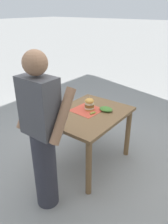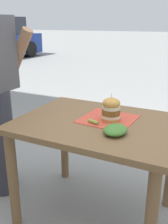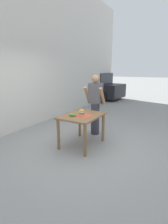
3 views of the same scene
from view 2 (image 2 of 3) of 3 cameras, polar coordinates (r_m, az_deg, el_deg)
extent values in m
plane|color=gray|center=(2.19, 2.52, -21.17)|extent=(80.00, 80.00, 0.00)
cube|color=brown|center=(1.80, 2.86, -2.57)|extent=(0.82, 1.07, 0.04)
cylinder|color=brown|center=(1.94, -15.21, -14.24)|extent=(0.07, 0.07, 0.73)
cylinder|color=brown|center=(2.44, -4.30, -6.41)|extent=(0.07, 0.07, 0.73)
cube|color=#D64C38|center=(1.83, 5.26, -1.49)|extent=(0.38, 0.38, 0.00)
cylinder|color=gold|center=(1.80, 5.85, -1.47)|extent=(0.12, 0.12, 0.02)
cylinder|color=beige|center=(1.79, 5.87, -0.87)|extent=(0.13, 0.13, 0.02)
cylinder|color=brown|center=(1.78, 5.91, 0.06)|extent=(0.12, 0.12, 0.04)
cylinder|color=beige|center=(1.77, 5.94, 1.00)|extent=(0.12, 0.12, 0.02)
ellipsoid|color=gold|center=(1.76, 5.97, 1.96)|extent=(0.12, 0.12, 0.07)
cylinder|color=#D1B77F|center=(1.75, 6.02, 3.34)|extent=(0.00, 0.00, 0.05)
cylinder|color=#8EA83D|center=(1.73, 2.06, -2.14)|extent=(0.05, 0.08, 0.02)
ellipsoid|color=#477F33|center=(1.59, 6.86, -3.86)|extent=(0.18, 0.14, 0.05)
cylinder|color=#33333D|center=(2.32, -17.79, -6.39)|extent=(0.24, 0.24, 0.90)
cylinder|color=#9E7051|center=(2.26, -14.35, 11.33)|extent=(0.09, 0.34, 0.50)
cylinder|color=black|center=(11.50, -11.66, 13.22)|extent=(0.65, 0.24, 0.64)
cylinder|color=black|center=(12.58, -17.51, 13.22)|extent=(0.65, 0.24, 0.64)
camera|label=1|loc=(2.77, -67.62, 20.23)|focal=35.00mm
camera|label=3|loc=(4.56, 67.48, 13.07)|focal=28.00mm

